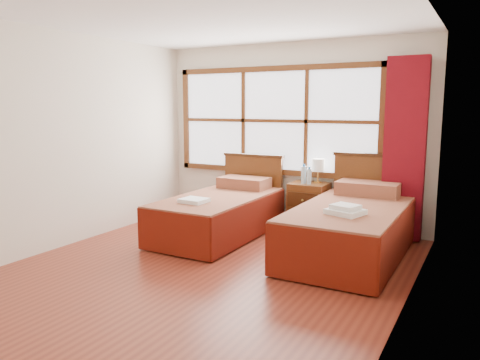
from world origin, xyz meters
The scene contains 15 objects.
floor centered at (0.00, 0.00, 0.00)m, with size 4.50×4.50×0.00m, color maroon.
ceiling centered at (0.00, 0.00, 2.60)m, with size 4.50×4.50×0.00m, color white.
wall_back centered at (0.00, 2.25, 1.30)m, with size 4.00×4.00×0.00m, color silver.
wall_left centered at (-2.00, 0.00, 1.30)m, with size 4.50×4.50×0.00m, color silver.
wall_right centered at (2.00, 0.00, 1.30)m, with size 4.50×4.50×0.00m, color silver.
window centered at (-0.25, 2.21, 1.50)m, with size 3.16×0.06×1.56m.
curtain centered at (1.60, 2.11, 1.17)m, with size 0.50×0.16×2.30m, color maroon.
bed_left centered at (-0.55, 1.20, 0.31)m, with size 1.04×2.06×1.01m.
bed_right centered at (1.21, 1.20, 0.33)m, with size 1.13×2.18×1.10m.
nightstand centered at (0.39, 1.99, 0.33)m, with size 0.50×0.49×0.66m.
towels_left centered at (-0.61, 0.65, 0.56)m, with size 0.32×0.29×0.05m.
towels_right centered at (1.26, 0.71, 0.63)m, with size 0.42×0.39×0.10m.
lamp centered at (0.48, 2.08, 0.90)m, with size 0.17×0.17×0.33m.
bottle_near centered at (0.33, 1.94, 0.79)m, with size 0.07×0.07×0.27m.
bottle_far centered at (0.41, 1.91, 0.77)m, with size 0.06×0.06×0.24m.
Camera 1 is at (2.59, -4.03, 1.71)m, focal length 35.00 mm.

